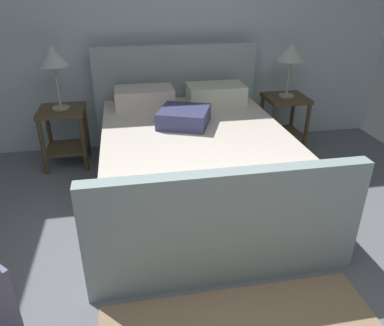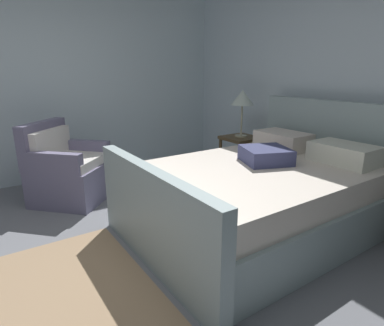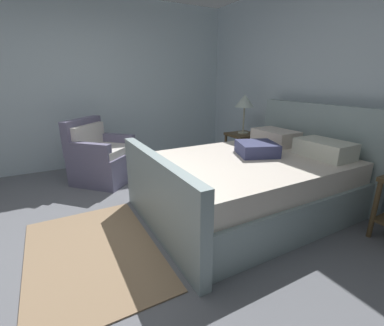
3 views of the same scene
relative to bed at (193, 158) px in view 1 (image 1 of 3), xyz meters
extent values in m
cube|color=silver|center=(-0.09, 1.27, 1.00)|extent=(5.13, 0.12, 2.69)
cube|color=#94A7A8|center=(0.00, -0.05, -0.15)|extent=(1.59, 2.03, 0.40)
cube|color=#94A7A8|center=(-0.01, 1.01, 0.23)|extent=(1.70, 0.11, 1.15)
cube|color=#94A7A8|center=(0.01, -1.11, 0.05)|extent=(1.70, 0.11, 0.79)
cube|color=silver|center=(0.00, -0.05, 0.16)|extent=(1.51, 1.97, 0.22)
cube|color=beige|center=(-0.36, 0.68, 0.36)|extent=(0.56, 0.36, 0.18)
cube|color=silver|center=(0.35, 0.68, 0.36)|extent=(0.56, 0.36, 0.18)
cube|color=#3A3E68|center=(-0.06, 0.10, 0.34)|extent=(0.52, 0.52, 0.14)
cube|color=brown|center=(1.17, 0.82, 0.23)|extent=(0.44, 0.44, 0.04)
cube|color=brown|center=(1.17, 0.82, -0.17)|extent=(0.40, 0.40, 0.02)
cylinder|color=brown|center=(0.98, 0.63, -0.07)|extent=(0.04, 0.04, 0.56)
cylinder|color=brown|center=(1.36, 0.63, -0.07)|extent=(0.04, 0.04, 0.56)
cylinder|color=brown|center=(0.98, 1.01, -0.07)|extent=(0.04, 0.04, 0.56)
cylinder|color=brown|center=(1.36, 1.01, -0.07)|extent=(0.04, 0.04, 0.56)
cylinder|color=#B7B293|center=(1.17, 0.82, 0.26)|extent=(0.16, 0.16, 0.02)
cylinder|color=#B7B293|center=(1.17, 0.82, 0.45)|extent=(0.02, 0.02, 0.36)
cone|color=silver|center=(1.17, 0.82, 0.72)|extent=(0.34, 0.34, 0.18)
cube|color=brown|center=(-1.17, 0.80, 0.23)|extent=(0.44, 0.44, 0.04)
cube|color=brown|center=(-1.17, 0.80, -0.17)|extent=(0.40, 0.40, 0.02)
cylinder|color=brown|center=(-1.36, 0.61, -0.07)|extent=(0.04, 0.04, 0.56)
cylinder|color=brown|center=(-0.98, 0.61, -0.07)|extent=(0.04, 0.04, 0.56)
cylinder|color=brown|center=(-1.36, 0.99, -0.07)|extent=(0.04, 0.04, 0.56)
cylinder|color=brown|center=(-0.98, 0.99, -0.07)|extent=(0.04, 0.04, 0.56)
cylinder|color=#B7B293|center=(-1.17, 0.80, 0.26)|extent=(0.16, 0.16, 0.02)
cylinder|color=#B7B293|center=(-1.17, 0.80, 0.47)|extent=(0.02, 0.02, 0.40)
cone|color=silver|center=(-1.17, 0.80, 0.76)|extent=(0.30, 0.30, 0.19)
camera|label=1|loc=(-0.52, -2.87, 1.39)|focal=34.82mm
camera|label=2|loc=(1.94, -2.06, 1.09)|focal=29.97mm
camera|label=3|loc=(2.11, -1.89, 1.08)|focal=24.74mm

